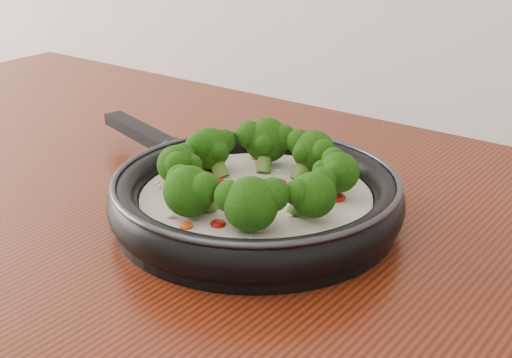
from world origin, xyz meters
The scene contains 1 object.
skillet centered at (0.05, 1.09, 0.93)m, with size 0.52×0.39×0.09m.
Camera 1 is at (0.47, 0.54, 1.24)m, focal length 49.84 mm.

